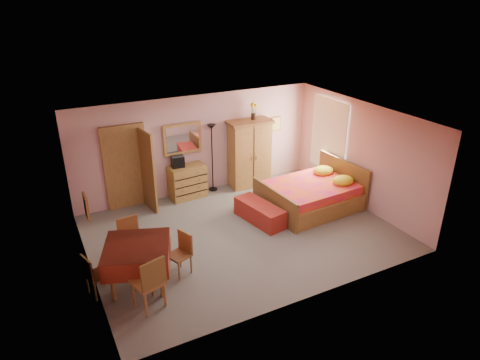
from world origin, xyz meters
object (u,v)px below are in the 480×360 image
chest_of_drawers (188,182)px  sunflower_vase (253,111)px  stereo (178,162)px  chair_east (179,255)px  floor_lamp (212,158)px  wardrobe (250,154)px  chair_west (98,274)px  chair_south (148,281)px  dining_table (139,265)px  bench (260,213)px  bed (310,188)px  chair_north (132,242)px  wall_mirror (183,139)px

chest_of_drawers → sunflower_vase: (1.92, 0.01, 1.64)m
chest_of_drawers → stereo: 0.62m
chair_east → floor_lamp: bearing=-55.1°
chest_of_drawers → chair_east: chest_of_drawers is taller
chest_of_drawers → sunflower_vase: size_ratio=2.08×
floor_lamp → chair_east: floor_lamp is taller
chest_of_drawers → wardrobe: (1.78, -0.06, 0.49)m
chest_of_drawers → chair_east: 3.30m
sunflower_vase → chair_west: 5.80m
floor_lamp → chair_east: (-2.09, -3.15, -0.50)m
floor_lamp → chair_south: bearing=-127.1°
dining_table → chair_south: (-0.02, -0.67, 0.09)m
sunflower_vase → chair_south: 5.67m
bench → stereo: bearing=121.8°
stereo → bed: stereo is taller
bench → chair_north: chair_north is taller
wall_mirror → chair_west: 4.35m
sunflower_vase → bench: 2.84m
stereo → bench: bearing=-58.2°
floor_lamp → wardrobe: size_ratio=0.99×
wardrobe → dining_table: wardrobe is taller
chair_north → chair_west: 1.03m
wall_mirror → chair_north: bearing=-130.3°
floor_lamp → chair_east: 3.81m
chest_of_drawers → bench: chest_of_drawers is taller
chest_of_drawers → wall_mirror: wall_mirror is taller
chair_west → chair_north: bearing=113.9°
bench → chair_south: (-3.13, -1.71, 0.29)m
dining_table → chair_east: (0.76, -0.03, -0.00)m
chair_west → bench: bearing=87.7°
stereo → wardrobe: 2.01m
bed → chair_north: (-4.49, -0.36, -0.05)m
bench → chair_south: chair_south is taller
floor_lamp → chair_east: size_ratio=2.20×
chest_of_drawers → chair_north: size_ratio=1.00×
chair_east → bench: bearing=-87.3°
wardrobe → sunflower_vase: sunflower_vase is taller
stereo → sunflower_vase: 2.38m
wall_mirror → stereo: bearing=-144.8°
chair_north → chair_west: chair_north is taller
bed → chair_south: size_ratio=2.20×
wall_mirror → stereo: 0.59m
chair_west → chair_east: size_ratio=0.98×
bench → chair_north: (-3.04, -0.30, 0.24)m
bench → chair_east: chair_east is taller
chest_of_drawers → wardrobe: 1.85m
chest_of_drawers → bench: 2.22m
wall_mirror → chair_south: bearing=-119.6°
bed → chair_west: (-5.27, -1.03, -0.11)m
wall_mirror → bench: bearing=-65.8°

